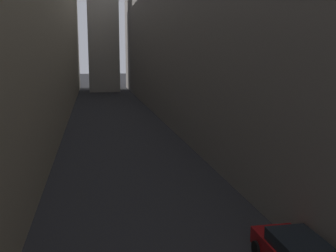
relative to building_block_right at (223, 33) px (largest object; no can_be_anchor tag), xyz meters
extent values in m
plane|color=#232326|center=(-12.38, -2.00, -10.19)|extent=(264.00, 264.00, 0.00)
cube|color=slate|center=(0.00, 0.00, 0.00)|extent=(13.75, 108.00, 20.38)
cube|color=black|center=(-7.98, -33.52, -8.97)|extent=(1.58, 2.25, 0.48)
cylinder|color=black|center=(-8.83, -31.96, -9.86)|extent=(0.22, 0.66, 0.66)
cylinder|color=black|center=(-7.12, -31.96, -9.86)|extent=(0.22, 0.66, 0.66)
camera|label=1|loc=(-14.87, -45.69, -2.48)|focal=43.40mm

